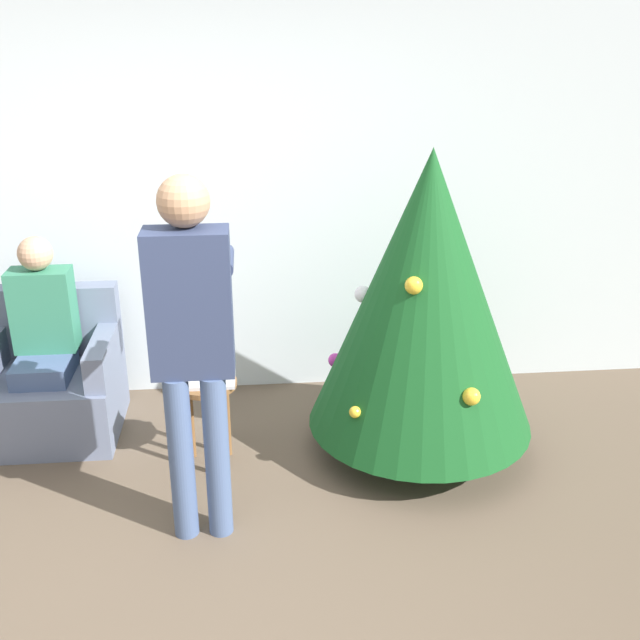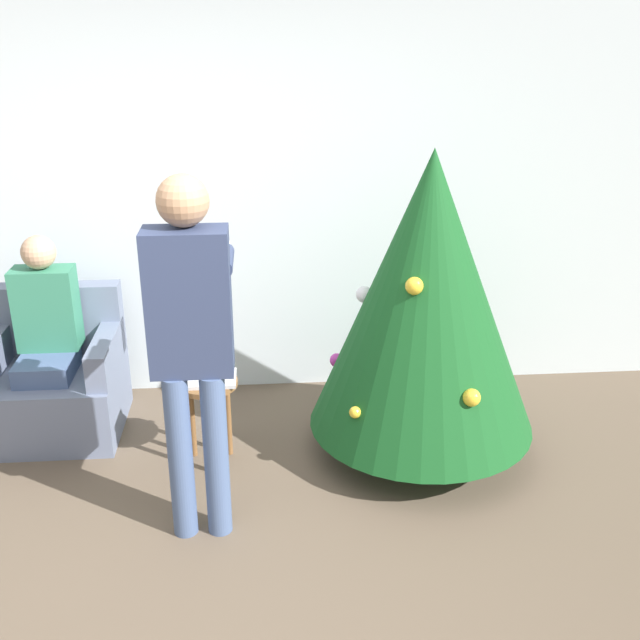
# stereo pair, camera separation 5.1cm
# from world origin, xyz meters

# --- Properties ---
(ground_plane) EXTENTS (14.00, 14.00, 0.00)m
(ground_plane) POSITION_xyz_m (0.00, 0.00, 0.00)
(ground_plane) COLOR brown
(wall_back) EXTENTS (8.00, 0.06, 2.70)m
(wall_back) POSITION_xyz_m (0.00, 2.23, 1.35)
(wall_back) COLOR silver
(wall_back) RESTS_ON ground_plane
(christmas_tree) EXTENTS (1.29, 1.29, 1.78)m
(christmas_tree) POSITION_xyz_m (1.21, 1.27, 0.98)
(christmas_tree) COLOR brown
(christmas_tree) RESTS_ON ground_plane
(armchair) EXTENTS (0.80, 0.73, 0.85)m
(armchair) POSITION_xyz_m (-0.99, 1.73, 0.30)
(armchair) COLOR slate
(armchair) RESTS_ON ground_plane
(person_seated) EXTENTS (0.36, 0.46, 1.22)m
(person_seated) POSITION_xyz_m (-0.99, 1.70, 0.66)
(person_seated) COLOR #475B84
(person_seated) RESTS_ON ground_plane
(person_standing) EXTENTS (0.40, 0.57, 1.77)m
(person_standing) POSITION_xyz_m (-0.02, 0.66, 1.06)
(person_standing) COLOR #475B84
(person_standing) RESTS_ON ground_plane
(side_stool) EXTENTS (0.34, 0.34, 0.51)m
(side_stool) POSITION_xyz_m (-0.01, 1.25, 0.41)
(side_stool) COLOR brown
(side_stool) RESTS_ON ground_plane
(laptop) EXTENTS (0.33, 0.23, 0.02)m
(laptop) POSITION_xyz_m (-0.01, 1.25, 0.52)
(laptop) COLOR silver
(laptop) RESTS_ON side_stool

